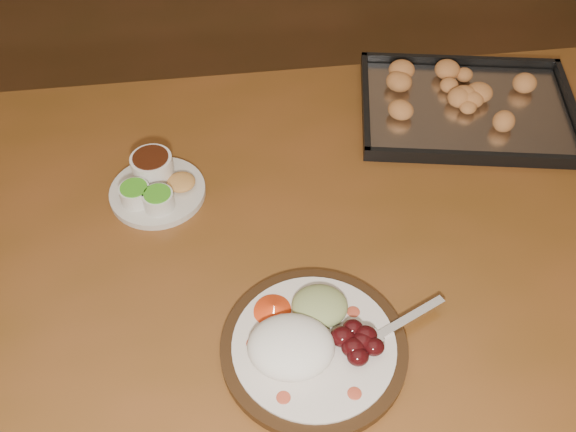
{
  "coord_description": "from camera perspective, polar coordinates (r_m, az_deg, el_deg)",
  "views": [
    {
      "loc": [
        0.23,
        -0.8,
        1.55
      ],
      "look_at": [
        0.22,
        -0.12,
        0.77
      ],
      "focal_mm": 40.0,
      "sensor_mm": 36.0,
      "label": 1
    }
  ],
  "objects": [
    {
      "name": "ground",
      "position": [
        1.76,
        -7.25,
        -13.75
      ],
      "size": [
        4.0,
        4.0,
        0.0
      ],
      "primitive_type": "plane",
      "color": "brown",
      "rests_on": "ground"
    },
    {
      "name": "dining_table",
      "position": [
        1.1,
        0.47,
        -5.29
      ],
      "size": [
        1.61,
        1.11,
        0.75
      ],
      "rotation": [
        0.0,
        0.0,
        0.14
      ],
      "color": "brown",
      "rests_on": "ground"
    },
    {
      "name": "dinner_plate",
      "position": [
        0.9,
        2.01,
        -11.17
      ],
      "size": [
        0.32,
        0.26,
        0.06
      ],
      "rotation": [
        0.0,
        0.0,
        0.23
      ],
      "color": "black",
      "rests_on": "dining_table"
    },
    {
      "name": "condiment_saucer",
      "position": [
        1.1,
        -11.74,
        2.73
      ],
      "size": [
        0.16,
        0.16,
        0.05
      ],
      "rotation": [
        0.0,
        0.0,
        0.01
      ],
      "color": "beige",
      "rests_on": "dining_table"
    },
    {
      "name": "baking_tray",
      "position": [
        1.29,
        15.71,
        9.36
      ],
      "size": [
        0.42,
        0.31,
        0.04
      ],
      "rotation": [
        0.0,
        0.0,
        -0.04
      ],
      "color": "black",
      "rests_on": "dining_table"
    }
  ]
}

